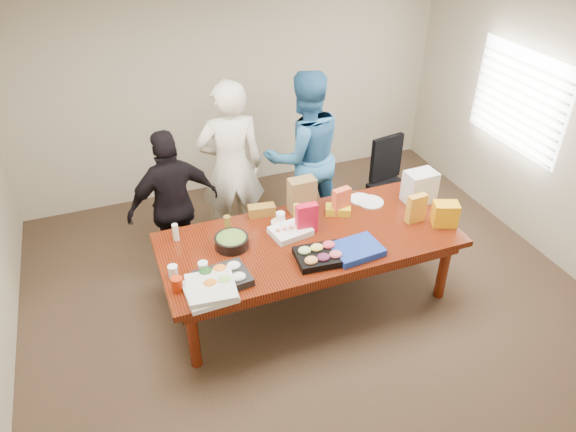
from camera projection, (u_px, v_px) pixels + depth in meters
name	position (u px, v px, depth m)	size (l,w,h in m)	color
floor	(308.00, 297.00, 5.43)	(5.50, 5.00, 0.02)	#47301E
ceiling	(316.00, 22.00, 3.92)	(5.50, 5.00, 0.02)	white
wall_back	(232.00, 87.00, 6.61)	(5.50, 0.04, 2.70)	beige
wall_front	(501.00, 412.00, 2.74)	(5.50, 0.04, 2.70)	beige
wall_right	(557.00, 134.00, 5.49)	(0.04, 5.00, 2.70)	beige
window_panel	(518.00, 100.00, 5.86)	(0.03, 1.40, 1.10)	white
window_blinds	(515.00, 100.00, 5.85)	(0.04, 1.36, 1.00)	beige
conference_table	(309.00, 268.00, 5.22)	(2.80, 1.20, 0.75)	#4C1C0F
office_chair	(392.00, 186.00, 6.27)	(0.51, 0.51, 1.01)	black
person_center	(231.00, 168.00, 5.66)	(0.71, 0.47, 1.95)	silver
person_right	(304.00, 156.00, 5.92)	(0.94, 0.73, 1.93)	#2A659A
person_left	(174.00, 205.00, 5.36)	(0.95, 0.40, 1.62)	black
veggie_tray	(222.00, 279.00, 4.47)	(0.44, 0.34, 0.07)	black
fruit_tray	(320.00, 256.00, 4.72)	(0.43, 0.33, 0.06)	black
sheet_cake	(291.00, 231.00, 5.03)	(0.36, 0.27, 0.06)	white
salad_bowl	(232.00, 242.00, 4.86)	(0.32, 0.32, 0.10)	black
chip_bag_blue	(356.00, 250.00, 4.80)	(0.44, 0.33, 0.07)	#17339E
chip_bag_red	(307.00, 218.00, 5.01)	(0.20, 0.08, 0.30)	red
chip_bag_yellow	(416.00, 208.00, 5.16)	(0.19, 0.08, 0.29)	gold
chip_bag_orange	(341.00, 201.00, 5.27)	(0.18, 0.08, 0.28)	#E95631
mayo_jar	(281.00, 219.00, 5.15)	(0.09, 0.09, 0.13)	white
mustard_bottle	(297.00, 212.00, 5.21)	(0.06, 0.06, 0.17)	yellow
dressing_bottle	(228.00, 226.00, 4.98)	(0.07, 0.07, 0.21)	brown
ranch_bottle	(176.00, 232.00, 4.93)	(0.06, 0.06, 0.17)	silver
banana_bunch	(338.00, 210.00, 5.32)	(0.24, 0.14, 0.08)	gold
bread_loaf	(262.00, 210.00, 5.29)	(0.27, 0.12, 0.11)	olive
kraft_bag	(302.00, 195.00, 5.31)	(0.27, 0.15, 0.35)	olive
red_cup	(177.00, 284.00, 4.36)	(0.09, 0.09, 0.12)	#B82806
clear_cup_a	(203.00, 268.00, 4.54)	(0.09, 0.09, 0.12)	white
clear_cup_b	(173.00, 272.00, 4.50)	(0.08, 0.08, 0.12)	white
pizza_box_lower	(210.00, 292.00, 4.35)	(0.39, 0.39, 0.04)	white
pizza_box_upper	(211.00, 287.00, 4.32)	(0.39, 0.39, 0.04)	silver
plate_a	(370.00, 202.00, 5.51)	(0.27, 0.27, 0.02)	white
plate_b	(361.00, 199.00, 5.55)	(0.24, 0.24, 0.02)	white
dip_bowl_a	(304.00, 211.00, 5.32)	(0.16, 0.16, 0.06)	beige
dip_bowl_b	(279.00, 224.00, 5.14)	(0.15, 0.15, 0.06)	#F3E3BF
grocery_bag_white	(420.00, 187.00, 5.45)	(0.31, 0.22, 0.33)	silver
grocery_bag_yellow	(445.00, 214.00, 5.13)	(0.23, 0.16, 0.23)	#FFAA09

